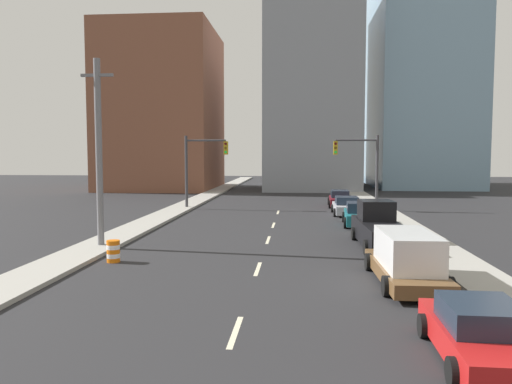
# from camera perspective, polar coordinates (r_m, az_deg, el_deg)

# --- Properties ---
(sidewalk_left) EXTENTS (2.20, 91.35, 0.18)m
(sidewalk_left) POSITION_cam_1_polar(r_m,az_deg,el_deg) (50.36, -6.52, -0.84)
(sidewalk_left) COLOR #9E9B93
(sidewalk_left) RESTS_ON ground
(sidewalk_right) EXTENTS (2.20, 91.35, 0.18)m
(sidewalk_right) POSITION_cam_1_polar(r_m,az_deg,el_deg) (49.81, 12.62, -0.98)
(sidewalk_right) COLOR #9E9B93
(sidewalk_right) RESTS_ON ground
(lane_stripe_at_9m) EXTENTS (0.16, 2.40, 0.01)m
(lane_stripe_at_9m) POSITION_cam_1_polar(r_m,az_deg,el_deg) (13.64, -2.37, -15.66)
(lane_stripe_at_9m) COLOR beige
(lane_stripe_at_9m) RESTS_ON ground
(lane_stripe_at_16m) EXTENTS (0.16, 2.40, 0.01)m
(lane_stripe_at_16m) POSITION_cam_1_polar(r_m,az_deg,el_deg) (20.51, 0.21, -8.77)
(lane_stripe_at_16m) COLOR beige
(lane_stripe_at_16m) RESTS_ON ground
(lane_stripe_at_23m) EXTENTS (0.16, 2.40, 0.01)m
(lane_stripe_at_23m) POSITION_cam_1_polar(r_m,az_deg,el_deg) (27.19, 1.40, -5.49)
(lane_stripe_at_23m) COLOR beige
(lane_stripe_at_23m) RESTS_ON ground
(lane_stripe_at_29m) EXTENTS (0.16, 2.40, 0.01)m
(lane_stripe_at_29m) POSITION_cam_1_polar(r_m,az_deg,el_deg) (32.72, 2.00, -3.80)
(lane_stripe_at_29m) COLOR beige
(lane_stripe_at_29m) RESTS_ON ground
(lane_stripe_at_36m) EXTENTS (0.16, 2.40, 0.01)m
(lane_stripe_at_36m) POSITION_cam_1_polar(r_m,az_deg,el_deg) (39.82, 2.53, -2.33)
(lane_stripe_at_36m) COLOR beige
(lane_stripe_at_36m) RESTS_ON ground
(building_brick_left) EXTENTS (14.00, 16.00, 20.76)m
(building_brick_left) POSITION_cam_1_polar(r_m,az_deg,el_deg) (68.00, -10.60, 9.16)
(building_brick_left) COLOR brown
(building_brick_left) RESTS_ON ground
(building_office_center) EXTENTS (12.00, 20.00, 26.14)m
(building_office_center) POSITION_cam_1_polar(r_m,az_deg,el_deg) (69.84, 6.32, 11.30)
(building_office_center) COLOR gray
(building_office_center) RESTS_ON ground
(building_glass_right) EXTENTS (13.00, 20.00, 39.13)m
(building_glass_right) POSITION_cam_1_polar(r_m,az_deg,el_deg) (76.70, 18.24, 15.40)
(building_glass_right) COLOR #7A9EB7
(building_glass_right) RESTS_ON ground
(traffic_signal_left) EXTENTS (3.67, 0.35, 6.17)m
(traffic_signal_left) POSITION_cam_1_polar(r_m,az_deg,el_deg) (42.23, -6.64, 3.40)
(traffic_signal_left) COLOR #38383D
(traffic_signal_left) RESTS_ON ground
(traffic_signal_right) EXTENTS (3.67, 0.35, 6.17)m
(traffic_signal_right) POSITION_cam_1_polar(r_m,az_deg,el_deg) (41.72, 12.31, 3.32)
(traffic_signal_right) COLOR #38383D
(traffic_signal_right) RESTS_ON ground
(utility_pole_left_mid) EXTENTS (1.60, 0.32, 9.26)m
(utility_pole_left_mid) POSITION_cam_1_polar(r_m,az_deg,el_deg) (25.62, -17.52, 4.37)
(utility_pole_left_mid) COLOR slate
(utility_pole_left_mid) RESTS_ON ground
(traffic_barrel) EXTENTS (0.56, 0.56, 0.95)m
(traffic_barrel) POSITION_cam_1_polar(r_m,az_deg,el_deg) (22.52, -15.99, -6.53)
(traffic_barrel) COLOR orange
(traffic_barrel) RESTS_ON ground
(sedan_red) EXTENTS (2.20, 4.43, 1.35)m
(sedan_red) POSITION_cam_1_polar(r_m,az_deg,el_deg) (12.73, 24.30, -14.61)
(sedan_red) COLOR red
(sedan_red) RESTS_ON ground
(box_truck_brown) EXTENTS (2.36, 5.96, 1.90)m
(box_truck_brown) POSITION_cam_1_polar(r_m,az_deg,el_deg) (18.85, 16.80, -7.32)
(box_truck_brown) COLOR brown
(box_truck_brown) RESTS_ON ground
(pickup_truck_black) EXTENTS (2.38, 6.38, 2.26)m
(pickup_truck_black) POSITION_cam_1_polar(r_m,az_deg,el_deg) (26.00, 13.85, -4.05)
(pickup_truck_black) COLOR black
(pickup_truck_black) RESTS_ON ground
(sedan_teal) EXTENTS (2.28, 4.84, 1.51)m
(sedan_teal) POSITION_cam_1_polar(r_m,az_deg,el_deg) (33.21, 11.71, -2.57)
(sedan_teal) COLOR #196B75
(sedan_teal) RESTS_ON ground
(sedan_silver) EXTENTS (2.18, 4.59, 1.38)m
(sedan_silver) POSITION_cam_1_polar(r_m,az_deg,el_deg) (38.92, 10.32, -1.62)
(sedan_silver) COLOR #B2B2BC
(sedan_silver) RESTS_ON ground
(sedan_maroon) EXTENTS (2.12, 4.67, 1.44)m
(sedan_maroon) POSITION_cam_1_polar(r_m,az_deg,el_deg) (44.54, 9.55, -0.81)
(sedan_maroon) COLOR maroon
(sedan_maroon) RESTS_ON ground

